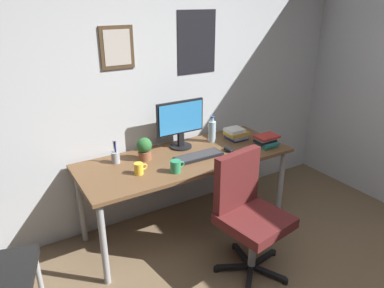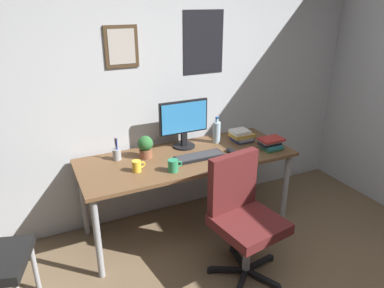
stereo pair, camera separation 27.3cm
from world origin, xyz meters
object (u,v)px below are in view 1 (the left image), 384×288
office_chair (247,209)px  book_stack_left (266,141)px  computer_mouse (228,149)px  coffee_mug_near (139,168)px  monitor (180,122)px  keyboard (199,156)px  potted_plant (144,148)px  water_bottle (212,131)px  book_stack_right (236,134)px  pen_cup (116,157)px  coffee_mug_far (176,166)px

office_chair → book_stack_left: office_chair is taller
computer_mouse → coffee_mug_near: 0.86m
office_chair → book_stack_left: bearing=39.0°
monitor → book_stack_left: 0.81m
keyboard → potted_plant: potted_plant is taller
office_chair → water_bottle: water_bottle is taller
keyboard → water_bottle: size_ratio=1.70×
computer_mouse → book_stack_right: (0.23, 0.19, 0.04)m
keyboard → pen_cup: pen_cup is taller
keyboard → coffee_mug_far: coffee_mug_far is taller
office_chair → book_stack_right: (0.48, 0.77, 0.26)m
computer_mouse → book_stack_left: (0.36, -0.09, 0.04)m
pen_cup → book_stack_left: size_ratio=0.92×
coffee_mug_far → book_stack_left: 0.96m
keyboard → book_stack_right: bearing=17.8°
computer_mouse → pen_cup: size_ratio=0.55×
book_stack_left → keyboard: bearing=170.4°
coffee_mug_near → pen_cup: bearing=106.8°
office_chair → pen_cup: bearing=128.9°
coffee_mug_far → computer_mouse: bearing=11.3°
monitor → book_stack_left: monitor is taller
monitor → pen_cup: 0.65m
monitor → computer_mouse: monitor is taller
water_bottle → potted_plant: water_bottle is taller
book_stack_right → potted_plant: bearing=178.0°
office_chair → coffee_mug_far: (-0.36, 0.46, 0.25)m
computer_mouse → water_bottle: size_ratio=0.44×
potted_plant → book_stack_right: bearing=-2.0°
monitor → computer_mouse: (0.32, -0.30, -0.22)m
coffee_mug_far → potted_plant: (-0.11, 0.34, 0.06)m
coffee_mug_near → potted_plant: 0.27m
computer_mouse → potted_plant: size_ratio=0.56×
keyboard → coffee_mug_far: 0.33m
coffee_mug_far → pen_cup: bearing=130.4°
water_bottle → book_stack_right: (0.23, -0.08, -0.05)m
potted_plant → book_stack_left: potted_plant is taller
water_bottle → coffee_mug_far: bearing=-147.4°
coffee_mug_near → potted_plant: (0.15, 0.22, 0.06)m
coffee_mug_far → book_stack_right: 0.89m
computer_mouse → water_bottle: water_bottle is taller
coffee_mug_far → book_stack_left: book_stack_left is taller
water_bottle → book_stack_right: water_bottle is taller
water_bottle → office_chair: bearing=-106.2°
water_bottle → coffee_mug_far: size_ratio=2.08×
office_chair → monitor: monitor is taller
coffee_mug_near → pen_cup: pen_cup is taller
potted_plant → book_stack_right: (0.94, -0.03, -0.05)m
water_bottle → coffee_mug_near: size_ratio=2.32×
monitor → water_bottle: size_ratio=1.82×
office_chair → monitor: size_ratio=2.07×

